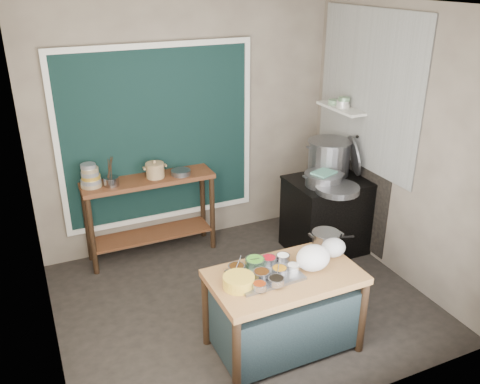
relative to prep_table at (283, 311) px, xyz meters
name	(u,v)px	position (x,y,z in m)	size (l,w,h in m)	color
floor	(242,302)	(-0.05, 0.75, -0.39)	(3.50, 3.00, 0.02)	#2A2420
back_wall	(187,127)	(-0.05, 2.26, 1.02)	(3.50, 0.02, 2.80)	gray
left_wall	(32,206)	(-1.81, 0.75, 1.02)	(0.02, 3.00, 2.80)	gray
right_wall	(398,145)	(1.71, 0.75, 1.02)	(0.02, 3.00, 2.80)	gray
ceiling	(242,3)	(-0.05, 0.75, 2.43)	(3.50, 3.00, 0.02)	gray
curtain_panel	(158,136)	(-0.40, 2.22, 0.98)	(2.10, 0.02, 1.90)	black
curtain_frame	(159,136)	(-0.40, 2.21, 0.98)	(2.22, 0.03, 2.02)	beige
tile_panel	(367,91)	(1.69, 1.30, 1.48)	(0.02, 1.70, 1.70)	#B2B2AA
soot_patch	(353,186)	(1.69, 1.40, 0.32)	(0.01, 1.30, 1.30)	black
wall_shelf	(341,108)	(1.58, 1.60, 1.23)	(0.22, 0.70, 0.03)	beige
prep_table	(283,311)	(0.00, 0.00, 0.00)	(1.25, 0.72, 0.75)	brown
back_counter	(151,217)	(-0.60, 2.03, 0.10)	(1.45, 0.40, 0.95)	#583019
stove_block	(328,216)	(1.30, 1.30, 0.05)	(0.90, 0.68, 0.85)	black
stove_top	(331,181)	(1.30, 1.30, 0.49)	(0.92, 0.69, 0.03)	black
condiment_tray	(265,275)	(-0.16, 0.04, 0.39)	(0.55, 0.40, 0.02)	gray
condiment_bowls	(262,270)	(-0.18, 0.06, 0.43)	(0.57, 0.46, 0.07)	gray
yellow_basin	(239,282)	(-0.42, -0.01, 0.42)	(0.25, 0.25, 0.10)	gold
saucepan	(326,239)	(0.55, 0.25, 0.45)	(0.26, 0.26, 0.14)	gray
plastic_bag_a	(313,258)	(0.25, -0.03, 0.48)	(0.29, 0.25, 0.22)	white
plastic_bag_b	(333,248)	(0.52, 0.08, 0.46)	(0.22, 0.19, 0.17)	white
bowl_stack	(90,177)	(-1.20, 2.05, 0.68)	(0.22, 0.22, 0.25)	tan
utensil_cup	(111,181)	(-1.00, 1.98, 0.62)	(0.16, 0.16, 0.10)	gray
ceramic_crock	(155,171)	(-0.52, 2.02, 0.65)	(0.22, 0.22, 0.15)	#92764F
wide_bowl	(181,172)	(-0.24, 1.98, 0.60)	(0.22, 0.22, 0.05)	gray
stock_pot	(329,157)	(1.38, 1.48, 0.70)	(0.51, 0.51, 0.40)	gray
pot_lid	(354,156)	(1.62, 1.34, 0.74)	(0.47, 0.47, 0.02)	gray
steamer	(323,179)	(1.14, 1.20, 0.57)	(0.43, 0.43, 0.14)	gray
green_cloth	(324,173)	(1.14, 1.20, 0.65)	(0.24, 0.19, 0.02)	#4F8B7C
shallow_pan	(337,189)	(1.18, 0.99, 0.54)	(0.47, 0.47, 0.06)	gray
shelf_bowl_stack	(343,103)	(1.58, 1.57, 1.30)	(0.15, 0.15, 0.12)	silver
shelf_bowl_green	(334,102)	(1.58, 1.74, 1.26)	(0.14, 0.14, 0.05)	gray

